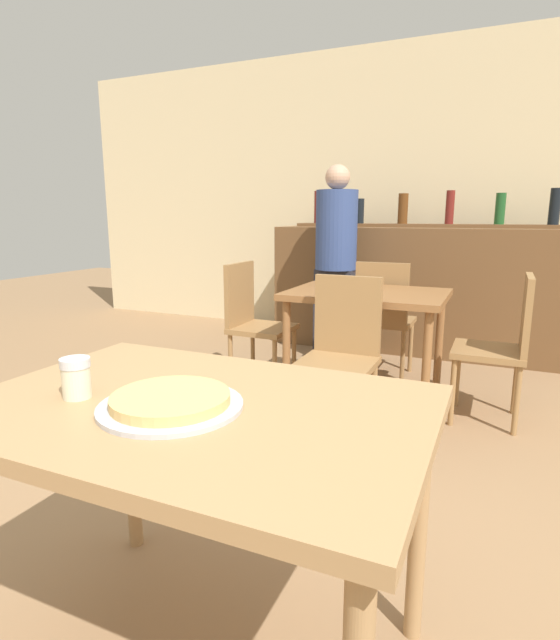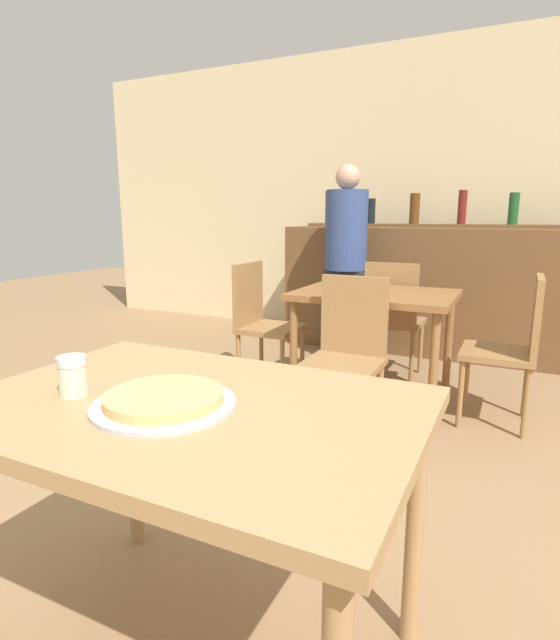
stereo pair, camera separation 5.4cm
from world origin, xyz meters
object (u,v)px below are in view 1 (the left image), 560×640
at_px(cheese_shaker, 76,378).
at_px(chair_far_side_right, 505,340).
at_px(chair_far_side_left, 252,317).
at_px(pizza_tray, 171,402).
at_px(person_standing, 336,257).
at_px(chair_far_side_front, 342,346).
at_px(chair_far_side_back, 384,313).

bearing_deg(cheese_shaker, chair_far_side_right, 65.58).
bearing_deg(chair_far_side_left, cheese_shaker, -163.89).
relative_size(chair_far_side_right, cheese_shaker, 8.61).
height_order(chair_far_side_left, pizza_tray, chair_far_side_left).
distance_m(chair_far_side_left, cheese_shaker, 2.32).
xyz_separation_m(pizza_tray, person_standing, (-0.57, 3.07, 0.09)).
height_order(chair_far_side_front, pizza_tray, chair_far_side_front).
distance_m(chair_far_side_right, pizza_tray, 2.31).
xyz_separation_m(chair_far_side_left, chair_far_side_right, (1.64, 0.00, 0.00)).
bearing_deg(cheese_shaker, person_standing, 95.75).
distance_m(chair_far_side_right, cheese_shaker, 2.45).
bearing_deg(cheese_shaker, chair_far_side_back, 86.18).
height_order(chair_far_side_right, pizza_tray, chair_far_side_right).
xyz_separation_m(chair_far_side_left, pizza_tray, (0.90, -2.18, 0.27)).
bearing_deg(cheese_shaker, chair_far_side_front, 83.81).
bearing_deg(person_standing, pizza_tray, -79.42).
bearing_deg(chair_far_side_right, chair_far_side_left, -90.00).
bearing_deg(pizza_tray, cheese_shaker, -172.47).
distance_m(chair_far_side_front, chair_far_side_back, 1.05).
distance_m(chair_far_side_front, chair_far_side_right, 0.97).
distance_m(chair_far_side_left, chair_far_side_right, 1.64).
height_order(chair_far_side_left, person_standing, person_standing).
xyz_separation_m(chair_far_side_front, person_standing, (-0.49, 1.42, 0.36)).
xyz_separation_m(chair_far_side_left, person_standing, (0.33, 0.89, 0.36)).
relative_size(pizza_tray, person_standing, 0.21).
relative_size(cheese_shaker, person_standing, 0.06).
height_order(chair_far_side_back, chair_far_side_right, same).
xyz_separation_m(chair_far_side_back, pizza_tray, (0.08, -2.70, 0.27)).
relative_size(chair_far_side_back, person_standing, 0.55).
xyz_separation_m(chair_far_side_back, cheese_shaker, (-0.18, -2.74, 0.31)).
relative_size(chair_far_side_front, chair_far_side_left, 1.00).
height_order(chair_far_side_front, chair_far_side_left, same).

